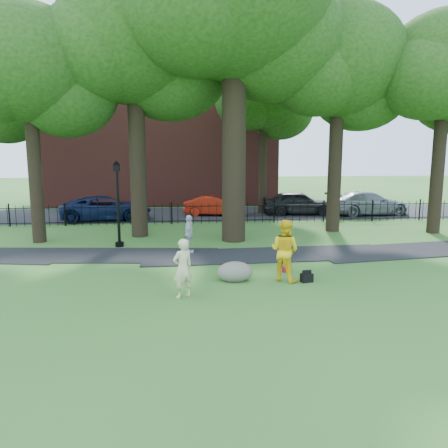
{
  "coord_description": "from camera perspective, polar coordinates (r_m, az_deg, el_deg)",
  "views": [
    {
      "loc": [
        -2.37,
        -13.06,
        4.14
      ],
      "look_at": [
        -0.93,
        2.0,
        1.62
      ],
      "focal_mm": 35.0,
      "sensor_mm": 36.0,
      "label": 1
    }
  ],
  "objects": [
    {
      "name": "grey_car",
      "position": [
        29.36,
        9.62,
        2.75
      ],
      "size": [
        4.74,
        2.14,
        1.58
      ],
      "primitive_type": "imported",
      "rotation": [
        0.0,
        0.0,
        1.51
      ],
      "color": "black",
      "rests_on": "ground"
    },
    {
      "name": "boulder",
      "position": [
        14.24,
        1.44,
        -6.05
      ],
      "size": [
        1.23,
        0.97,
        0.68
      ],
      "primitive_type": "ellipsoid",
      "rotation": [
        0.0,
        0.0,
        -0.09
      ],
      "color": "slate",
      "rests_on": "ground"
    },
    {
      "name": "backpack",
      "position": [
        14.35,
        10.75,
        -6.92
      ],
      "size": [
        0.42,
        0.31,
        0.28
      ],
      "primitive_type": "cube",
      "rotation": [
        0.0,
        0.0,
        0.23
      ],
      "color": "black",
      "rests_on": "ground"
    },
    {
      "name": "footpath",
      "position": [
        17.78,
        5.63,
        -4.07
      ],
      "size": [
        36.07,
        3.85,
        0.03
      ],
      "primitive_type": "cube",
      "rotation": [
        0.0,
        0.0,
        0.03
      ],
      "color": "black",
      "rests_on": "ground"
    },
    {
      "name": "silver_car",
      "position": [
        30.34,
        18.25,
        2.6
      ],
      "size": [
        5.56,
        2.72,
        1.56
      ],
      "primitive_type": "imported",
      "rotation": [
        0.0,
        0.0,
        1.67
      ],
      "color": "gray",
      "rests_on": "ground"
    },
    {
      "name": "brick_building",
      "position": [
        37.14,
        -8.16,
        12.21
      ],
      "size": [
        18.0,
        8.0,
        12.0
      ],
      "primitive_type": "cube",
      "color": "maroon",
      "rests_on": "ground"
    },
    {
      "name": "ground",
      "position": [
        13.91,
        4.65,
        -7.91
      ],
      "size": [
        120.0,
        120.0,
        0.0
      ],
      "primitive_type": "plane",
      "color": "#306523",
      "rests_on": "ground"
    },
    {
      "name": "lamppost",
      "position": [
        19.53,
        -13.67,
        2.4
      ],
      "size": [
        0.37,
        0.37,
        3.75
      ],
      "rotation": [
        0.0,
        0.0,
        -0.22
      ],
      "color": "black",
      "rests_on": "ground"
    },
    {
      "name": "big_tree",
      "position": [
        21.18,
        1.72,
        25.9
      ],
      "size": [
        10.08,
        8.61,
        14.37
      ],
      "color": "black",
      "rests_on": "ground"
    },
    {
      "name": "iron_fence",
      "position": [
        25.42,
        -0.06,
        1.43
      ],
      "size": [
        44.0,
        0.04,
        1.2
      ],
      "color": "black",
      "rests_on": "ground"
    },
    {
      "name": "woman",
      "position": [
        12.54,
        -5.41,
        -5.77
      ],
      "size": [
        0.75,
        0.67,
        1.72
      ],
      "primitive_type": "imported",
      "rotation": [
        0.0,
        0.0,
        3.67
      ],
      "color": "beige",
      "rests_on": "ground"
    },
    {
      "name": "man",
      "position": [
        14.18,
        7.93,
        -3.43
      ],
      "size": [
        1.23,
        1.22,
        2.0
      ],
      "primitive_type": "imported",
      "rotation": [
        0.0,
        0.0,
        2.41
      ],
      "color": "yellow",
      "rests_on": "ground"
    },
    {
      "name": "pedestrian",
      "position": [
        17.97,
        -4.6,
        -1.34
      ],
      "size": [
        0.48,
        0.96,
        1.58
      ],
      "primitive_type": "imported",
      "rotation": [
        0.0,
        0.0,
        1.47
      ],
      "color": "silver",
      "rests_on": "ground"
    },
    {
      "name": "tree_row",
      "position": [
        22.03,
        2.3,
        19.93
      ],
      "size": [
        26.82,
        7.96,
        12.42
      ],
      "color": "black",
      "rests_on": "ground"
    },
    {
      "name": "street",
      "position": [
        29.45,
        -0.79,
        1.35
      ],
      "size": [
        80.0,
        7.0,
        0.02
      ],
      "primitive_type": "cube",
      "color": "black",
      "rests_on": "ground"
    },
    {
      "name": "navy_van",
      "position": [
        27.44,
        -15.15,
        1.99
      ],
      "size": [
        5.56,
        2.98,
        1.48
      ],
      "primitive_type": "imported",
      "rotation": [
        0.0,
        0.0,
        1.67
      ],
      "color": "#0D1941",
      "rests_on": "ground"
    },
    {
      "name": "red_bag",
      "position": [
        15.39,
        8.17,
        -5.84
      ],
      "size": [
        0.36,
        0.27,
        0.22
      ],
      "primitive_type": "cube",
      "rotation": [
        0.0,
        0.0,
        -0.23
      ],
      "color": "maroon",
      "rests_on": "ground"
    },
    {
      "name": "red_sedan",
      "position": [
        28.58,
        -1.29,
        2.4
      ],
      "size": [
        4.06,
        2.0,
        1.28
      ],
      "primitive_type": "imported",
      "rotation": [
        0.0,
        0.0,
        1.4
      ],
      "color": "#AF1E0D",
      "rests_on": "ground"
    }
  ]
}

